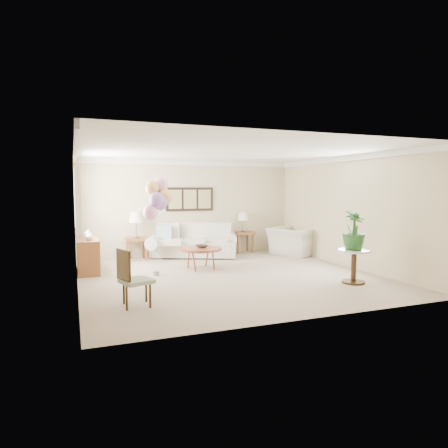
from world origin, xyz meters
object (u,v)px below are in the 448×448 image
at_px(sofa, 194,243).
at_px(accent_chair, 132,277).
at_px(coffee_table, 201,250).
at_px(armchair, 293,241).
at_px(balloon_cluster, 158,198).

height_order(sofa, accent_chair, sofa).
xyz_separation_m(sofa, accent_chair, (-2.22, -4.12, 0.11)).
relative_size(sofa, coffee_table, 2.91).
bearing_deg(sofa, accent_chair, -118.29).
relative_size(sofa, armchair, 2.40).
height_order(coffee_table, balloon_cluster, balloon_cluster).
relative_size(accent_chair, balloon_cluster, 0.43).
distance_m(sofa, balloon_cluster, 2.74).
height_order(accent_chair, balloon_cluster, balloon_cluster).
bearing_deg(coffee_table, balloon_cluster, -163.23).
bearing_deg(coffee_table, accent_chair, -127.70).
bearing_deg(armchair, coffee_table, 82.01).
xyz_separation_m(armchair, accent_chair, (-4.87, -3.40, 0.09)).
xyz_separation_m(coffee_table, accent_chair, (-1.88, -2.44, 0.02)).
distance_m(accent_chair, balloon_cluster, 2.57).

